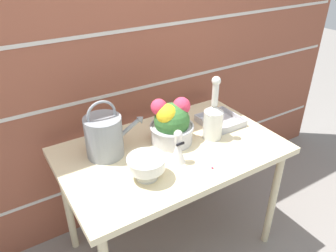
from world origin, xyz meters
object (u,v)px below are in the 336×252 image
Objects in this scene: watering_can at (104,136)px; figurine_vase at (178,149)px; crystal_pedestal_bowl at (146,164)px; glass_decanter at (213,118)px; wire_tray at (220,122)px; flower_planter at (171,123)px.

figurine_vase is at bearing -41.89° from watering_can.
glass_decanter is at bearing 14.21° from crystal_pedestal_bowl.
crystal_pedestal_bowl is at bearing -171.35° from figurine_vase.
watering_can is 0.73m from wire_tray.
glass_decanter is 0.31m from figurine_vase.
watering_can is 1.29× the size of flower_planter.
wire_tray is at bearing 19.41° from crystal_pedestal_bowl.
flower_planter reaches higher than crystal_pedestal_bowl.
figurine_vase is 0.79× the size of wire_tray.
flower_planter is at bearing 37.74° from crystal_pedestal_bowl.
crystal_pedestal_bowl is at bearing -72.78° from watering_can.
watering_can is 0.92× the size of glass_decanter.
watering_can is at bearing 138.11° from figurine_vase.
glass_decanter is at bearing -20.77° from flower_planter.
glass_decanter is at bearing -145.23° from wire_tray.
glass_decanter is (0.49, 0.12, 0.04)m from crystal_pedestal_bowl.
wire_tray is at bearing 2.30° from flower_planter.
figurine_vase is 0.48m from wire_tray.
watering_can reaches higher than figurine_vase.
glass_decanter reaches higher than wire_tray.
crystal_pedestal_bowl is 0.51m from glass_decanter.
glass_decanter reaches higher than watering_can.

